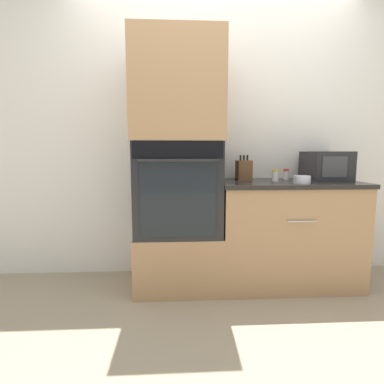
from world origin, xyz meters
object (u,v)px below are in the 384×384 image
(wall_oven, at_px, (178,188))
(bowl, at_px, (302,180))
(knife_block, at_px, (244,170))
(condiment_jar_mid, at_px, (275,176))
(microwave, at_px, (326,166))
(condiment_jar_near, at_px, (286,174))

(wall_oven, relative_size, bowl, 5.79)
(wall_oven, bearing_deg, knife_block, 12.74)
(wall_oven, distance_m, condiment_jar_mid, 0.80)
(bowl, bearing_deg, knife_block, 139.84)
(microwave, relative_size, bowl, 2.87)
(wall_oven, bearing_deg, bowl, -11.42)
(bowl, bearing_deg, wall_oven, 168.58)
(bowl, bearing_deg, condiment_jar_near, 90.15)
(microwave, xyz_separation_m, knife_block, (-0.70, 0.05, -0.04))
(condiment_jar_near, bearing_deg, condiment_jar_mid, -132.60)
(wall_oven, height_order, knife_block, wall_oven)
(wall_oven, height_order, bowl, wall_oven)
(knife_block, relative_size, condiment_jar_mid, 2.20)
(microwave, bearing_deg, wall_oven, -176.31)
(wall_oven, xyz_separation_m, condiment_jar_near, (0.95, 0.14, 0.09))
(wall_oven, height_order, microwave, wall_oven)
(wall_oven, distance_m, knife_block, 0.60)
(knife_block, height_order, condiment_jar_near, knife_block)
(wall_oven, distance_m, condiment_jar_near, 0.96)
(wall_oven, relative_size, microwave, 2.02)
(wall_oven, height_order, condiment_jar_mid, wall_oven)
(microwave, distance_m, bowl, 0.43)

